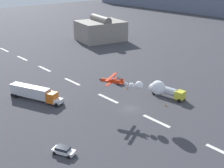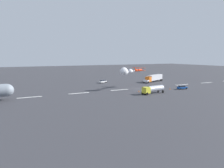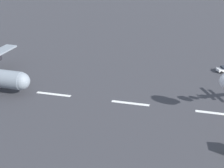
{
  "view_description": "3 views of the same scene",
  "coord_description": "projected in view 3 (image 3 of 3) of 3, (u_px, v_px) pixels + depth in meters",
  "views": [
    {
      "loc": [
        49.14,
        -49.11,
        33.41
      ],
      "look_at": [
        -2.87,
        -3.63,
        6.82
      ],
      "focal_mm": 48.75,
      "sensor_mm": 36.0,
      "label": 1
    },
    {
      "loc": [
        49.02,
        74.04,
        13.84
      ],
      "look_at": [
        12.58,
        0.92,
        2.79
      ],
      "focal_mm": 33.25,
      "sensor_mm": 36.0,
      "label": 2
    },
    {
      "loc": [
        13.91,
        61.48,
        32.12
      ],
      "look_at": [
        29.9,
        0.0,
        3.95
      ],
      "focal_mm": 53.87,
      "sensor_mm": 36.0,
      "label": 3
    }
  ],
  "objects": [
    {
      "name": "runway_stripe_5",
      "position": [
        216.0,
        113.0,
        66.2
      ],
      "size": [
        8.0,
        0.9,
        0.01
      ],
      "primitive_type": "cube",
      "color": "white",
      "rests_on": "ground"
    },
    {
      "name": "runway_stripe_6",
      "position": [
        130.0,
        103.0,
        70.18
      ],
      "size": [
        8.0,
        0.9,
        0.01
      ],
      "primitive_type": "cube",
      "color": "white",
      "rests_on": "ground"
    },
    {
      "name": "runway_stripe_7",
      "position": [
        54.0,
        94.0,
        74.16
      ],
      "size": [
        8.0,
        0.9,
        0.01
      ],
      "primitive_type": "cube",
      "color": "white",
      "rests_on": "ground"
    }
  ]
}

